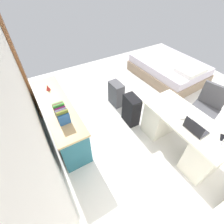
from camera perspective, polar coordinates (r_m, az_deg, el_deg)
ground_plane at (r=3.89m, az=13.88°, el=0.37°), size 5.64×5.64×0.00m
wall_back at (r=2.27m, az=-28.33°, el=4.67°), size 4.07×0.10×2.72m
door_wooden at (r=3.73m, az=-28.83°, el=13.43°), size 0.88×0.05×2.04m
desk at (r=3.09m, az=22.81°, el=-6.77°), size 1.46×0.69×0.73m
office_chair at (r=3.63m, az=29.11°, el=0.32°), size 0.57×0.57×0.94m
credenza at (r=3.23m, az=-17.25°, el=-2.31°), size 1.80×0.48×0.75m
bed at (r=5.04m, az=18.75°, el=13.83°), size 1.98×1.50×0.58m
suitcase_black at (r=3.35m, az=6.62°, el=0.65°), size 0.37×0.23×0.64m
suitcase_spare_grey at (r=3.80m, az=1.43°, el=6.24°), size 0.37×0.23×0.56m
laptop at (r=2.68m, az=26.60°, el=-5.04°), size 0.32×0.23×0.21m
computer_mouse at (r=2.81m, az=22.96°, el=-1.84°), size 0.06×0.10×0.03m
cell_phone_near_laptop at (r=2.82m, az=33.78°, el=-7.37°), size 0.13×0.15×0.01m
book_row at (r=2.62m, az=-16.97°, el=-0.45°), size 0.31×0.17×0.24m
figurine_small at (r=3.33m, az=-21.22°, el=7.90°), size 0.08×0.08×0.11m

